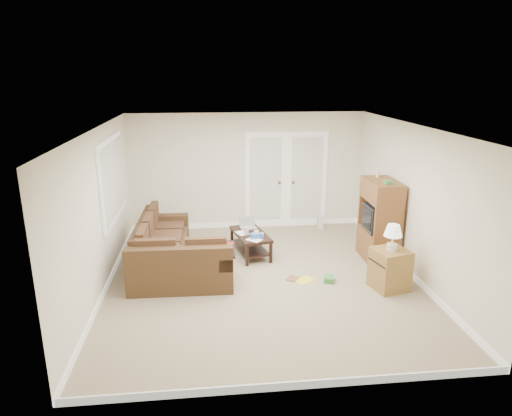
{
  "coord_description": "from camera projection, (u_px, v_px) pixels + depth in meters",
  "views": [
    {
      "loc": [
        -0.85,
        -6.84,
        3.3
      ],
      "look_at": [
        -0.05,
        0.48,
        1.1
      ],
      "focal_mm": 32.0,
      "sensor_mm": 36.0,
      "label": 1
    }
  ],
  "objects": [
    {
      "name": "floor_greenbox",
      "position": [
        329.0,
        279.0,
        7.48
      ],
      "size": [
        0.21,
        0.25,
        0.08
      ],
      "primitive_type": "cube",
      "rotation": [
        0.0,
        0.0,
        -0.28
      ],
      "color": "#397E39",
      "rests_on": "floor"
    },
    {
      "name": "side_cabinet",
      "position": [
        390.0,
        266.0,
        7.15
      ],
      "size": [
        0.61,
        0.61,
        1.06
      ],
      "rotation": [
        0.0,
        0.0,
        0.24
      ],
      "color": "olive",
      "rests_on": "floor"
    },
    {
      "name": "wall_front",
      "position": [
        296.0,
        285.0,
        4.57
      ],
      "size": [
        5.0,
        0.02,
        2.5
      ],
      "primitive_type": "cube",
      "color": "white",
      "rests_on": "floor"
    },
    {
      "name": "floor_book",
      "position": [
        288.0,
        277.0,
        7.61
      ],
      "size": [
        0.26,
        0.27,
        0.02
      ],
      "primitive_type": "imported",
      "rotation": [
        0.0,
        0.0,
        -0.65
      ],
      "color": "brown",
      "rests_on": "floor"
    },
    {
      "name": "sectional_sofa",
      "position": [
        170.0,
        254.0,
        7.81
      ],
      "size": [
        1.69,
        2.54,
        0.77
      ],
      "rotation": [
        0.0,
        0.0,
        -0.02
      ],
      "color": "#49311C",
      "rests_on": "floor"
    },
    {
      "name": "wall_back",
      "position": [
        247.0,
        171.0,
        9.81
      ],
      "size": [
        5.0,
        0.02,
        2.5
      ],
      "primitive_type": "cube",
      "color": "white",
      "rests_on": "floor"
    },
    {
      "name": "wall_right",
      "position": [
        414.0,
        203.0,
        7.45
      ],
      "size": [
        0.02,
        5.5,
        2.5
      ],
      "primitive_type": "cube",
      "color": "white",
      "rests_on": "floor"
    },
    {
      "name": "coffee_table",
      "position": [
        250.0,
        243.0,
        8.54
      ],
      "size": [
        0.74,
        1.14,
        0.72
      ],
      "rotation": [
        0.0,
        0.0,
        0.22
      ],
      "color": "black",
      "rests_on": "floor"
    },
    {
      "name": "window_left",
      "position": [
        113.0,
        179.0,
        7.8
      ],
      "size": [
        0.05,
        1.92,
        1.42
      ],
      "color": "white",
      "rests_on": "wall_left"
    },
    {
      "name": "wall_left",
      "position": [
        100.0,
        213.0,
        6.93
      ],
      "size": [
        0.02,
        5.5,
        2.5
      ],
      "primitive_type": "cube",
      "color": "white",
      "rests_on": "floor"
    },
    {
      "name": "floor_magazine",
      "position": [
        304.0,
        280.0,
        7.53
      ],
      "size": [
        0.37,
        0.34,
        0.01
      ],
      "primitive_type": "cube",
      "rotation": [
        0.0,
        0.0,
        0.48
      ],
      "color": "yellow",
      "rests_on": "floor"
    },
    {
      "name": "space_heater",
      "position": [
        320.0,
        221.0,
        10.0
      ],
      "size": [
        0.14,
        0.12,
        0.31
      ],
      "primitive_type": "cube",
      "rotation": [
        0.0,
        0.0,
        -0.17
      ],
      "color": "silver",
      "rests_on": "floor"
    },
    {
      "name": "baseboards",
      "position": [
        262.0,
        277.0,
        7.53
      ],
      "size": [
        5.0,
        5.5,
        0.1
      ],
      "primitive_type": null,
      "color": "white",
      "rests_on": "floor"
    },
    {
      "name": "ceiling",
      "position": [
        263.0,
        128.0,
        6.83
      ],
      "size": [
        5.0,
        5.5,
        0.02
      ],
      "primitive_type": "cube",
      "color": "silver",
      "rests_on": "wall_back"
    },
    {
      "name": "floor",
      "position": [
        262.0,
        280.0,
        7.55
      ],
      "size": [
        5.5,
        5.5,
        0.0
      ],
      "primitive_type": "plane",
      "color": "gray",
      "rests_on": "ground"
    },
    {
      "name": "french_doors",
      "position": [
        286.0,
        181.0,
        9.93
      ],
      "size": [
        1.8,
        0.05,
        2.13
      ],
      "color": "white",
      "rests_on": "floor"
    },
    {
      "name": "tv_armoire",
      "position": [
        379.0,
        220.0,
        8.18
      ],
      "size": [
        0.52,
        0.93,
        1.59
      ],
      "rotation": [
        0.0,
        0.0,
        -0.01
      ],
      "color": "brown",
      "rests_on": "floor"
    }
  ]
}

